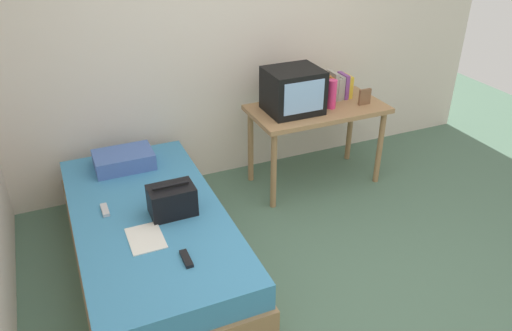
{
  "coord_description": "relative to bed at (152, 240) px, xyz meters",
  "views": [
    {
      "loc": [
        -1.48,
        -1.96,
        2.37
      ],
      "look_at": [
        -0.19,
        1.01,
        0.56
      ],
      "focal_mm": 35.13,
      "sensor_mm": 36.0,
      "label": 1
    }
  ],
  "objects": [
    {
      "name": "ground_plane",
      "position": [
        1.04,
        -0.86,
        -0.23
      ],
      "size": [
        8.0,
        8.0,
        0.0
      ],
      "primitive_type": "plane",
      "color": "#4C6B56"
    },
    {
      "name": "wall_back",
      "position": [
        1.04,
        1.14,
        1.07
      ],
      "size": [
        5.2,
        0.1,
        2.6
      ],
      "primitive_type": "cube",
      "color": "beige",
      "rests_on": "ground"
    },
    {
      "name": "bed",
      "position": [
        0.0,
        0.0,
        0.0
      ],
      "size": [
        1.0,
        2.0,
        0.46
      ],
      "color": "#9E754C",
      "rests_on": "ground"
    },
    {
      "name": "desk",
      "position": [
        1.62,
        0.6,
        0.41
      ],
      "size": [
        1.16,
        0.6,
        0.73
      ],
      "color": "#9E754C",
      "rests_on": "ground"
    },
    {
      "name": "tv",
      "position": [
        1.38,
        0.6,
        0.68
      ],
      "size": [
        0.44,
        0.39,
        0.36
      ],
      "color": "black",
      "rests_on": "desk"
    },
    {
      "name": "water_bottle",
      "position": [
        1.71,
        0.53,
        0.62
      ],
      "size": [
        0.08,
        0.08,
        0.25
      ],
      "primitive_type": "cylinder",
      "color": "#E53372",
      "rests_on": "desk"
    },
    {
      "name": "book_row",
      "position": [
        1.87,
        0.71,
        0.61
      ],
      "size": [
        0.24,
        0.17,
        0.25
      ],
      "color": "#CC7233",
      "rests_on": "desk"
    },
    {
      "name": "picture_frame",
      "position": [
        2.01,
        0.48,
        0.57
      ],
      "size": [
        0.11,
        0.02,
        0.14
      ],
      "primitive_type": "cube",
      "color": "brown",
      "rests_on": "desk"
    },
    {
      "name": "pillow",
      "position": [
        -0.03,
        0.69,
        0.3
      ],
      "size": [
        0.44,
        0.3,
        0.13
      ],
      "primitive_type": "cube",
      "color": "#4766AD",
      "rests_on": "bed"
    },
    {
      "name": "handbag",
      "position": [
        0.15,
        -0.07,
        0.34
      ],
      "size": [
        0.3,
        0.2,
        0.22
      ],
      "color": "black",
      "rests_on": "bed"
    },
    {
      "name": "magazine",
      "position": [
        -0.08,
        -0.28,
        0.24
      ],
      "size": [
        0.21,
        0.29,
        0.01
      ],
      "primitive_type": "cube",
      "color": "white",
      "rests_on": "bed"
    },
    {
      "name": "remote_dark",
      "position": [
        0.1,
        -0.57,
        0.25
      ],
      "size": [
        0.04,
        0.16,
        0.02
      ],
      "primitive_type": "cube",
      "color": "black",
      "rests_on": "bed"
    },
    {
      "name": "remote_silver",
      "position": [
        -0.26,
        0.13,
        0.25
      ],
      "size": [
        0.04,
        0.14,
        0.02
      ],
      "primitive_type": "cube",
      "color": "#B7B7BC",
      "rests_on": "bed"
    }
  ]
}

